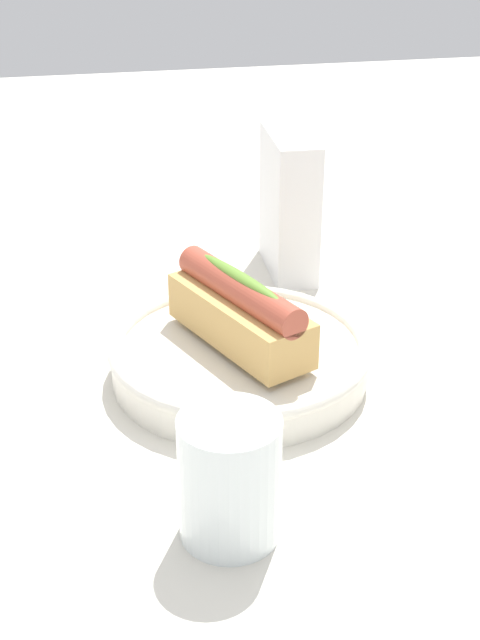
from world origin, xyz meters
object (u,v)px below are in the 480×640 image
object	(u,v)px
hotdog_front	(240,312)
water_glass	(230,482)
napkin_box	(289,204)
serving_bowl	(240,357)

from	to	relation	value
hotdog_front	water_glass	distance (m)	0.20
water_glass	napkin_box	xyz separation A→B (m)	(-0.40, 0.14, 0.03)
serving_bowl	napkin_box	distance (m)	0.24
serving_bowl	hotdog_front	bearing A→B (deg)	86.42
serving_bowl	water_glass	bearing A→B (deg)	-13.33
water_glass	napkin_box	size ratio (longest dim) A/B	0.60
water_glass	napkin_box	world-z (taller)	napkin_box
serving_bowl	napkin_box	world-z (taller)	napkin_box
water_glass	hotdog_front	bearing A→B (deg)	166.67
water_glass	napkin_box	bearing A→B (deg)	160.72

